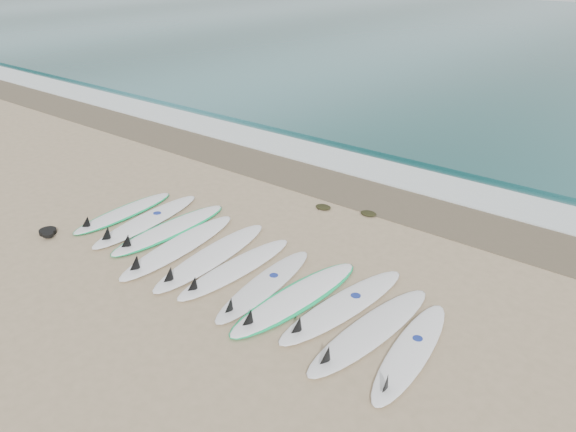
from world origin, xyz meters
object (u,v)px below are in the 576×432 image
Objects in this scene: surfboard_0 at (123,213)px; leash_coil at (48,232)px; surfboard_10 at (410,353)px; surfboard_5 at (234,269)px.

surfboard_0 is 1.48m from leash_coil.
leash_coil is at bearing -178.44° from surfboard_10.
surfboard_5 is 5.67× the size of leash_coil.
surfboard_10 is (6.67, -0.29, 0.01)m from surfboard_0.
leash_coil is (-3.71, -1.23, -0.01)m from surfboard_5.
surfboard_0 reaches higher than leash_coil.
surfboard_5 is at bearing 18.35° from leash_coil.
surfboard_0 is 1.00× the size of surfboard_10.
surfboard_0 is 5.42× the size of leash_coil.
surfboard_5 is at bearing 170.85° from surfboard_10.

